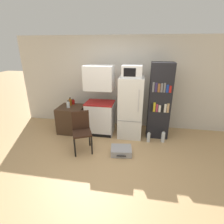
{
  "coord_description": "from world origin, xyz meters",
  "views": [
    {
      "loc": [
        0.6,
        -2.91,
        2.27
      ],
      "look_at": [
        -0.05,
        0.85,
        0.8
      ],
      "focal_mm": 28.0,
      "sensor_mm": 36.0,
      "label": 1
    }
  ],
  "objects_px": {
    "refrigerator": "(131,108)",
    "bottle_clear_short": "(68,105)",
    "bottle_ketchup_red": "(73,102)",
    "water_bottle_front": "(149,137)",
    "side_table": "(72,119)",
    "kitchen_hutch": "(100,104)",
    "bottle_amber_beer": "(70,102)",
    "chair": "(81,128)",
    "suitcase_large_flat": "(121,151)",
    "bookshelf": "(159,101)",
    "water_bottle_middle": "(163,137)",
    "microwave": "(132,71)"
  },
  "relations": [
    {
      "from": "refrigerator",
      "to": "bottle_clear_short",
      "type": "bearing_deg",
      "value": -176.8
    },
    {
      "from": "bottle_ketchup_red",
      "to": "water_bottle_front",
      "type": "distance_m",
      "value": 2.27
    },
    {
      "from": "side_table",
      "to": "bottle_ketchup_red",
      "type": "height_order",
      "value": "bottle_ketchup_red"
    },
    {
      "from": "kitchen_hutch",
      "to": "bottle_clear_short",
      "type": "height_order",
      "value": "kitchen_hutch"
    },
    {
      "from": "side_table",
      "to": "bottle_amber_beer",
      "type": "xyz_separation_m",
      "value": [
        -0.06,
        0.12,
        0.45
      ]
    },
    {
      "from": "chair",
      "to": "suitcase_large_flat",
      "type": "relative_size",
      "value": 1.83
    },
    {
      "from": "refrigerator",
      "to": "water_bottle_front",
      "type": "bearing_deg",
      "value": -29.65
    },
    {
      "from": "kitchen_hutch",
      "to": "bookshelf",
      "type": "height_order",
      "value": "bookshelf"
    },
    {
      "from": "refrigerator",
      "to": "suitcase_large_flat",
      "type": "xyz_separation_m",
      "value": [
        -0.12,
        -0.91,
        -0.71
      ]
    },
    {
      "from": "bookshelf",
      "to": "chair",
      "type": "distance_m",
      "value": 2.03
    },
    {
      "from": "bottle_clear_short",
      "to": "suitcase_large_flat",
      "type": "bearing_deg",
      "value": -28.12
    },
    {
      "from": "bottle_ketchup_red",
      "to": "water_bottle_front",
      "type": "height_order",
      "value": "bottle_ketchup_red"
    },
    {
      "from": "water_bottle_middle",
      "to": "chair",
      "type": "bearing_deg",
      "value": -161.13
    },
    {
      "from": "kitchen_hutch",
      "to": "microwave",
      "type": "height_order",
      "value": "microwave"
    },
    {
      "from": "bottle_amber_beer",
      "to": "bottle_ketchup_red",
      "type": "relative_size",
      "value": 1.44
    },
    {
      "from": "kitchen_hutch",
      "to": "bookshelf",
      "type": "bearing_deg",
      "value": 3.06
    },
    {
      "from": "microwave",
      "to": "chair",
      "type": "relative_size",
      "value": 0.52
    },
    {
      "from": "bottle_amber_beer",
      "to": "bottle_clear_short",
      "type": "bearing_deg",
      "value": -84.24
    },
    {
      "from": "bottle_amber_beer",
      "to": "bottle_clear_short",
      "type": "distance_m",
      "value": 0.19
    },
    {
      "from": "side_table",
      "to": "bottle_ketchup_red",
      "type": "xyz_separation_m",
      "value": [
        -0.03,
        0.24,
        0.42
      ]
    },
    {
      "from": "bottle_clear_short",
      "to": "suitcase_large_flat",
      "type": "distance_m",
      "value": 1.88
    },
    {
      "from": "kitchen_hutch",
      "to": "chair",
      "type": "xyz_separation_m",
      "value": [
        -0.22,
        -0.89,
        -0.29
      ]
    },
    {
      "from": "suitcase_large_flat",
      "to": "bottle_clear_short",
      "type": "bearing_deg",
      "value": 144.04
    },
    {
      "from": "refrigerator",
      "to": "bottle_amber_beer",
      "type": "bearing_deg",
      "value": 176.55
    },
    {
      "from": "refrigerator",
      "to": "water_bottle_middle",
      "type": "relative_size",
      "value": 4.78
    },
    {
      "from": "bookshelf",
      "to": "refrigerator",
      "type": "bearing_deg",
      "value": -171.91
    },
    {
      "from": "bottle_ketchup_red",
      "to": "suitcase_large_flat",
      "type": "xyz_separation_m",
      "value": [
        1.52,
        -1.12,
        -0.7
      ]
    },
    {
      "from": "microwave",
      "to": "bottle_amber_beer",
      "type": "relative_size",
      "value": 2.16
    },
    {
      "from": "chair",
      "to": "kitchen_hutch",
      "type": "bearing_deg",
      "value": 51.68
    },
    {
      "from": "bottle_ketchup_red",
      "to": "bottle_clear_short",
      "type": "bearing_deg",
      "value": -92.86
    },
    {
      "from": "suitcase_large_flat",
      "to": "microwave",
      "type": "bearing_deg",
      "value": 74.85
    },
    {
      "from": "kitchen_hutch",
      "to": "bottle_ketchup_red",
      "type": "distance_m",
      "value": 0.85
    },
    {
      "from": "microwave",
      "to": "bottle_ketchup_red",
      "type": "distance_m",
      "value": 1.89
    },
    {
      "from": "kitchen_hutch",
      "to": "suitcase_large_flat",
      "type": "relative_size",
      "value": 3.64
    },
    {
      "from": "bottle_ketchup_red",
      "to": "chair",
      "type": "distance_m",
      "value": 1.26
    },
    {
      "from": "chair",
      "to": "microwave",
      "type": "bearing_deg",
      "value": 15.57
    },
    {
      "from": "suitcase_large_flat",
      "to": "water_bottle_middle",
      "type": "xyz_separation_m",
      "value": [
        0.96,
        0.68,
        0.06
      ]
    },
    {
      "from": "microwave",
      "to": "water_bottle_middle",
      "type": "height_order",
      "value": "microwave"
    },
    {
      "from": "side_table",
      "to": "chair",
      "type": "xyz_separation_m",
      "value": [
        0.58,
        -0.84,
        0.18
      ]
    },
    {
      "from": "side_table",
      "to": "kitchen_hutch",
      "type": "distance_m",
      "value": 0.93
    },
    {
      "from": "kitchen_hutch",
      "to": "chair",
      "type": "relative_size",
      "value": 1.99
    },
    {
      "from": "side_table",
      "to": "bottle_clear_short",
      "type": "xyz_separation_m",
      "value": [
        -0.04,
        -0.07,
        0.44
      ]
    },
    {
      "from": "kitchen_hutch",
      "to": "bottle_clear_short",
      "type": "xyz_separation_m",
      "value": [
        -0.84,
        -0.11,
        -0.04
      ]
    },
    {
      "from": "bottle_clear_short",
      "to": "chair",
      "type": "distance_m",
      "value": 1.02
    },
    {
      "from": "side_table",
      "to": "bottle_amber_beer",
      "type": "height_order",
      "value": "bottle_amber_beer"
    },
    {
      "from": "kitchen_hutch",
      "to": "refrigerator",
      "type": "distance_m",
      "value": 0.81
    },
    {
      "from": "bottle_ketchup_red",
      "to": "refrigerator",
      "type": "bearing_deg",
      "value": -7.42
    },
    {
      "from": "bookshelf",
      "to": "bottle_amber_beer",
      "type": "xyz_separation_m",
      "value": [
        -2.37,
        0.0,
        -0.15
      ]
    },
    {
      "from": "chair",
      "to": "water_bottle_middle",
      "type": "relative_size",
      "value": 2.79
    },
    {
      "from": "bookshelf",
      "to": "bottle_clear_short",
      "type": "height_order",
      "value": "bookshelf"
    }
  ]
}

